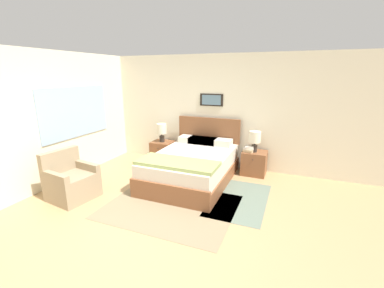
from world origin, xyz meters
name	(u,v)px	position (x,y,z in m)	size (l,w,h in m)	color
ground_plane	(144,229)	(0.00, 0.00, 0.00)	(16.00, 16.00, 0.00)	tan
wall_back	(210,111)	(0.00, 3.04, 1.30)	(7.33, 0.09, 2.60)	beige
wall_left	(80,114)	(-2.49, 1.50, 1.30)	(0.08, 5.41, 2.60)	beige
area_rug_main	(170,206)	(0.07, 0.72, 0.00)	(2.12, 1.66, 0.01)	#897556
area_rug_bedside	(239,199)	(1.10, 1.41, 0.00)	(0.94, 1.59, 0.01)	slate
bed	(192,165)	(-0.01, 1.90, 0.33)	(1.50, 2.19, 1.17)	brown
armchair	(71,182)	(-1.72, 0.36, 0.30)	(0.78, 0.81, 0.86)	#998466
nightstand_near_window	(163,152)	(-1.14, 2.73, 0.26)	(0.52, 0.48, 0.52)	brown
nightstand_by_door	(254,163)	(1.13, 2.73, 0.26)	(0.52, 0.48, 0.52)	brown
table_lamp_near_window	(162,130)	(-1.15, 2.71, 0.82)	(0.24, 0.24, 0.45)	#2D2823
table_lamp_by_door	(255,139)	(1.12, 2.71, 0.82)	(0.24, 0.24, 0.45)	#2D2823
book_thick_bottom	(249,151)	(1.02, 2.68, 0.53)	(0.23, 0.24, 0.03)	beige
book_hardcover_middle	(249,150)	(1.02, 2.68, 0.57)	(0.24, 0.27, 0.04)	beige
book_novel_upper	(249,148)	(1.02, 2.68, 0.60)	(0.22, 0.22, 0.03)	silver
book_slim_near_top	(249,146)	(1.02, 2.68, 0.64)	(0.21, 0.23, 0.04)	silver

